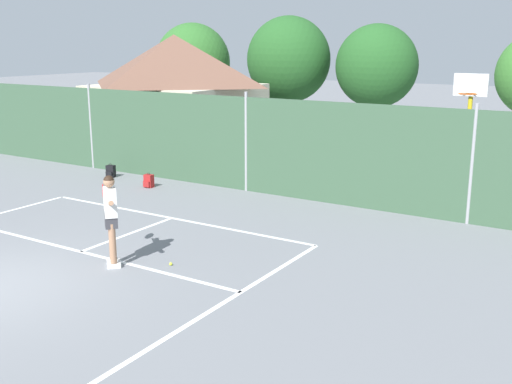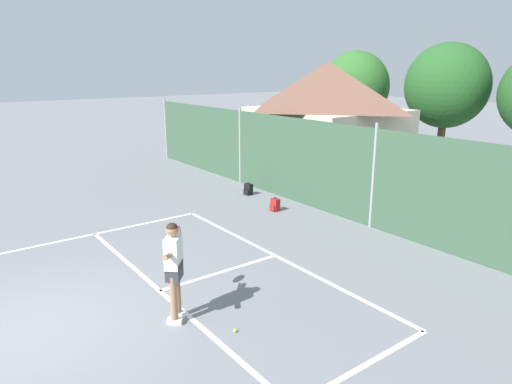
{
  "view_description": "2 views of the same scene",
  "coord_description": "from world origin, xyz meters",
  "views": [
    {
      "loc": [
        9.71,
        -5.98,
        4.36
      ],
      "look_at": [
        1.87,
        6.56,
        0.71
      ],
      "focal_mm": 42.7,
      "sensor_mm": 36.0,
      "label": 1
    },
    {
      "loc": [
        7.92,
        -0.99,
        4.4
      ],
      "look_at": [
        -0.05,
        4.96,
        1.67
      ],
      "focal_mm": 31.97,
      "sensor_mm": 36.0,
      "label": 2
    }
  ],
  "objects": [
    {
      "name": "chainlink_fence",
      "position": [
        0.0,
        9.0,
        1.41
      ],
      "size": [
        26.09,
        0.09,
        2.96
      ],
      "color": "#38563D",
      "rests_on": "ground"
    },
    {
      "name": "backpack_red",
      "position": [
        -2.78,
        7.75,
        0.19
      ],
      "size": [
        0.28,
        0.25,
        0.46
      ],
      "color": "maroon",
      "rests_on": "ground"
    },
    {
      "name": "tennis_player",
      "position": [
        1.2,
        2.24,
        1.11
      ],
      "size": [
        1.17,
        0.93,
        1.85
      ],
      "color": "silver",
      "rests_on": "ground"
    },
    {
      "name": "clubhouse_building",
      "position": [
        -6.25,
        13.39,
        2.42
      ],
      "size": [
        6.23,
        5.62,
        4.66
      ],
      "color": "beige",
      "rests_on": "ground"
    },
    {
      "name": "tennis_ball",
      "position": [
        2.16,
        2.86,
        0.03
      ],
      "size": [
        0.07,
        0.07,
        0.07
      ],
      "primitive_type": "sphere",
      "color": "#CCE033",
      "rests_on": "ground"
    },
    {
      "name": "backpack_black",
      "position": [
        -4.83,
        8.18,
        0.19
      ],
      "size": [
        0.31,
        0.29,
        0.46
      ],
      "color": "black",
      "rests_on": "ground"
    },
    {
      "name": "ground_plane",
      "position": [
        0.0,
        0.0,
        0.0
      ],
      "size": [
        120.0,
        120.0,
        0.0
      ],
      "primitive_type": "plane",
      "color": "slate"
    },
    {
      "name": "court_markings",
      "position": [
        0.0,
        0.65,
        0.0
      ],
      "size": [
        8.3,
        11.1,
        0.01
      ],
      "color": "white",
      "rests_on": "ground"
    }
  ]
}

